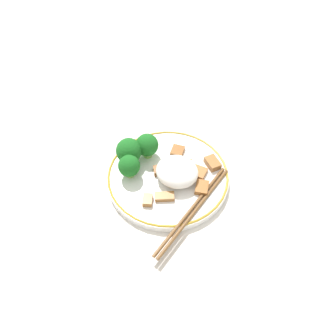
% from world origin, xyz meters
% --- Properties ---
extents(ground_plane, '(3.00, 3.00, 0.00)m').
position_xyz_m(ground_plane, '(0.00, 0.00, 0.00)').
color(ground_plane, silver).
extents(plate, '(0.26, 0.26, 0.02)m').
position_xyz_m(plate, '(0.00, 0.00, 0.01)').
color(plate, white).
rests_on(plate, ground_plane).
extents(rice_mound, '(0.09, 0.08, 0.04)m').
position_xyz_m(rice_mound, '(0.02, 0.00, 0.04)').
color(rice_mound, white).
rests_on(rice_mound, plate).
extents(broccoli_back_left, '(0.05, 0.05, 0.06)m').
position_xyz_m(broccoli_back_left, '(-0.06, 0.02, 0.05)').
color(broccoli_back_left, '#72AD4C').
rests_on(broccoli_back_left, plate).
extents(broccoli_back_center, '(0.05, 0.05, 0.06)m').
position_xyz_m(broccoli_back_center, '(-0.09, -0.01, 0.05)').
color(broccoli_back_center, '#72AD4C').
rests_on(broccoli_back_center, plate).
extents(broccoli_back_right, '(0.05, 0.05, 0.05)m').
position_xyz_m(broccoli_back_right, '(-0.07, -0.04, 0.05)').
color(broccoli_back_right, '#72AD4C').
rests_on(broccoli_back_right, plate).
extents(meat_near_front, '(0.04, 0.04, 0.01)m').
position_xyz_m(meat_near_front, '(0.07, 0.07, 0.02)').
color(meat_near_front, '#9E6633').
rests_on(meat_near_front, plate).
extents(meat_near_left, '(0.03, 0.04, 0.01)m').
position_xyz_m(meat_near_left, '(0.08, 0.00, 0.02)').
color(meat_near_left, '#995B28').
rests_on(meat_near_left, plate).
extents(meat_near_right, '(0.04, 0.04, 0.01)m').
position_xyz_m(meat_near_right, '(0.02, -0.06, 0.02)').
color(meat_near_right, '#9E6633').
rests_on(meat_near_right, plate).
extents(meat_near_back, '(0.04, 0.04, 0.01)m').
position_xyz_m(meat_near_back, '(0.02, 0.03, 0.02)').
color(meat_near_back, '#995B28').
rests_on(meat_near_back, plate).
extents(meat_on_rice_edge, '(0.03, 0.03, 0.01)m').
position_xyz_m(meat_on_rice_edge, '(0.05, 0.03, 0.02)').
color(meat_on_rice_edge, '#9E6633').
rests_on(meat_on_rice_edge, plate).
extents(meat_mid_left, '(0.04, 0.04, 0.01)m').
position_xyz_m(meat_mid_left, '(-0.01, 0.00, 0.02)').
color(meat_mid_left, brown).
rests_on(meat_mid_left, plate).
extents(meat_mid_right, '(0.03, 0.03, 0.01)m').
position_xyz_m(meat_mid_right, '(-0.01, 0.06, 0.02)').
color(meat_mid_right, brown).
rests_on(meat_mid_right, plate).
extents(meat_far_scatter, '(0.03, 0.03, 0.01)m').
position_xyz_m(meat_far_scatter, '(-0.00, -0.08, 0.02)').
color(meat_far_scatter, '#9E6633').
rests_on(meat_far_scatter, plate).
extents(chopsticks, '(0.04, 0.24, 0.01)m').
position_xyz_m(chopsticks, '(0.09, -0.05, 0.02)').
color(chopsticks, brown).
rests_on(chopsticks, plate).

